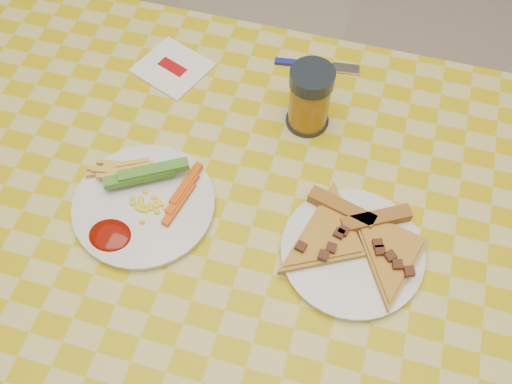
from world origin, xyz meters
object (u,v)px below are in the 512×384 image
Objects in this scene: table at (252,247)px; plate_left at (144,206)px; drink_glass at (310,99)px; plate_right at (352,253)px.

table is 5.81× the size of plate_left.
table is 0.27m from drink_glass.
plate_right is at bearing -1.87° from table.
drink_glass is (0.04, 0.23, 0.13)m from table.
drink_glass is (-0.12, 0.23, 0.05)m from plate_right.
table is 6.04× the size of plate_right.
drink_glass is (0.21, 0.24, 0.05)m from plate_left.
plate_right is at bearing -62.21° from drink_glass.
drink_glass is at bearing 80.92° from table.
plate_left is at bearing -178.66° from plate_right.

